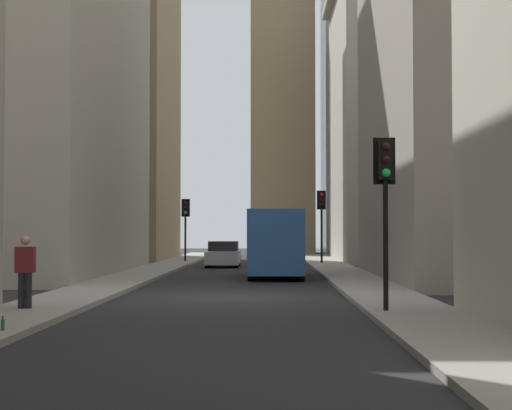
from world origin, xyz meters
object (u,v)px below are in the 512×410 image
sedan_silver (223,255)px  discarded_bottle (3,325)px  traffic_light_foreground (385,183)px  traffic_light_far_junction (322,210)px  pedestrian (25,269)px  traffic_light_midblock (185,215)px  delivery_truck (275,243)px

sedan_silver → discarded_bottle: 29.58m
traffic_light_foreground → traffic_light_far_junction: (27.76, -0.34, 0.12)m
pedestrian → traffic_light_foreground: bearing=-92.5°
traffic_light_foreground → pedestrian: traffic_light_foreground is taller
traffic_light_midblock → traffic_light_far_junction: traffic_light_far_junction is taller
sedan_silver → traffic_light_foreground: 26.29m
traffic_light_midblock → sedan_silver: bearing=-152.3°
traffic_light_foreground → traffic_light_midblock: (30.68, 7.88, -0.15)m
delivery_truck → discarded_bottle: bearing=164.8°
sedan_silver → traffic_light_foreground: (-25.65, -5.23, 2.44)m
delivery_truck → sedan_silver: delivery_truck is taller
pedestrian → discarded_bottle: (-4.21, -0.88, -0.83)m
sedan_silver → pedestrian: (-25.28, 3.27, 0.41)m
traffic_light_midblock → pedestrian: 30.37m
traffic_light_foreground → delivery_truck: bearing=9.0°
delivery_truck → traffic_light_foreground: size_ratio=1.60×
traffic_light_foreground → traffic_light_far_junction: bearing=-0.7°
discarded_bottle → pedestrian: bearing=11.8°
traffic_light_midblock → delivery_truck: bearing=-160.5°
delivery_truck → pedestrian: size_ratio=3.75×
traffic_light_foreground → discarded_bottle: size_ratio=14.93×
sedan_silver → traffic_light_foreground: bearing=-168.5°
delivery_truck → sedan_silver: size_ratio=1.50×
delivery_truck → traffic_light_midblock: bearing=19.5°
traffic_light_foreground → pedestrian: 8.75m
sedan_silver → traffic_light_midblock: 6.13m
traffic_light_foreground → discarded_bottle: 9.00m
sedan_silver → discarded_bottle: (-29.48, 2.39, -0.42)m
discarded_bottle → delivery_truck: bearing=-15.2°
delivery_truck → pedestrian: bearing=157.9°
delivery_truck → pedestrian: delivery_truck is taller
delivery_truck → discarded_bottle: 19.90m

